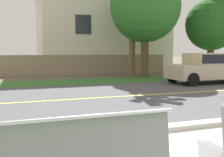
# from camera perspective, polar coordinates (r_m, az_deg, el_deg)

# --- Properties ---
(ground_plane) EXTENTS (140.00, 140.00, 0.00)m
(ground_plane) POSITION_cam_1_polar(r_m,az_deg,el_deg) (10.51, -9.31, -3.08)
(ground_plane) COLOR #665B4C
(curb_edge) EXTENTS (44.00, 0.30, 0.11)m
(curb_edge) POSITION_cam_1_polar(r_m,az_deg,el_deg) (5.16, 2.20, -11.60)
(curb_edge) COLOR #ADA89E
(curb_edge) RESTS_ON ground_plane
(street_asphalt) EXTENTS (52.00, 8.00, 0.01)m
(street_asphalt) POSITION_cam_1_polar(r_m,az_deg,el_deg) (9.05, -7.61, -4.44)
(street_asphalt) COLOR #515156
(street_asphalt) RESTS_ON ground_plane
(road_centre_line) EXTENTS (48.00, 0.14, 0.01)m
(road_centre_line) POSITION_cam_1_polar(r_m,az_deg,el_deg) (9.05, -7.61, -4.41)
(road_centre_line) COLOR #E0CC4C
(road_centre_line) RESTS_ON ground_plane
(far_verge_grass) EXTENTS (48.00, 2.80, 0.02)m
(far_verge_grass) POSITION_cam_1_polar(r_m,az_deg,el_deg) (14.18, -12.02, -0.84)
(far_verge_grass) COLOR #38702D
(far_verge_grass) RESTS_ON ground_plane
(car_beige_far) EXTENTS (4.30, 1.86, 1.54)m
(car_beige_far) POSITION_cam_1_polar(r_m,az_deg,el_deg) (14.48, 20.13, 2.43)
(car_beige_far) COLOR #C6B793
(car_beige_far) RESTS_ON ground_plane
(shade_tree_left) EXTENTS (4.38, 4.38, 7.23)m
(shade_tree_left) POSITION_cam_1_polar(r_m,az_deg,el_deg) (17.16, 7.71, 16.07)
(shade_tree_left) COLOR brown
(shade_tree_left) RESTS_ON ground_plane
(shade_tree_centre) EXTENTS (3.39, 3.39, 5.60)m
(shade_tree_centre) POSITION_cam_1_polar(r_m,az_deg,el_deg) (19.10, 20.98, 11.46)
(shade_tree_centre) COLOR brown
(shade_tree_centre) RESTS_ON ground_plane
(garden_wall) EXTENTS (13.00, 0.36, 1.40)m
(garden_wall) POSITION_cam_1_polar(r_m,az_deg,el_deg) (18.69, -6.83, 2.92)
(garden_wall) COLOR gray
(garden_wall) RESTS_ON ground_plane
(house_across_street) EXTENTS (10.78, 6.91, 6.95)m
(house_across_street) POSITION_cam_1_polar(r_m,az_deg,el_deg) (22.49, -2.46, 10.60)
(house_across_street) COLOR beige
(house_across_street) RESTS_ON ground_plane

